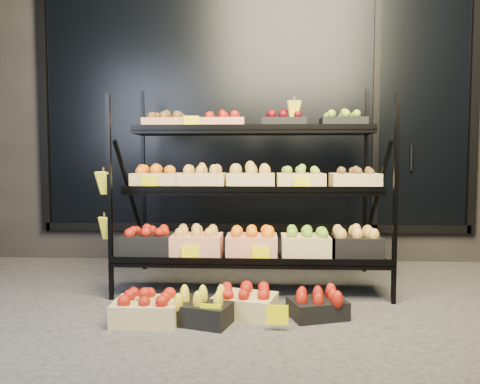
# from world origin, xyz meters

# --- Properties ---
(ground) EXTENTS (24.00, 24.00, 0.00)m
(ground) POSITION_xyz_m (0.00, 0.00, 0.00)
(ground) COLOR #514F4C
(ground) RESTS_ON ground
(building) EXTENTS (6.00, 2.08, 3.50)m
(building) POSITION_xyz_m (0.00, 2.59, 1.75)
(building) COLOR #2D2826
(building) RESTS_ON ground
(display_rack) EXTENTS (2.18, 1.02, 1.66)m
(display_rack) POSITION_xyz_m (-0.01, 0.60, 0.79)
(display_rack) COLOR black
(display_rack) RESTS_ON ground
(tag_floor_a) EXTENTS (0.13, 0.01, 0.12)m
(tag_floor_a) POSITION_xyz_m (-0.23, -0.40, 0.06)
(tag_floor_a) COLOR #F7EF00
(tag_floor_a) RESTS_ON ground
(tag_floor_b) EXTENTS (0.13, 0.01, 0.12)m
(tag_floor_b) POSITION_xyz_m (0.18, -0.40, 0.06)
(tag_floor_b) COLOR #F7EF00
(tag_floor_b) RESTS_ON ground
(floor_crate_left) EXTENTS (0.41, 0.30, 0.20)m
(floor_crate_left) POSITION_xyz_m (-0.65, -0.28, 0.10)
(floor_crate_left) COLOR #DDC37F
(floor_crate_left) RESTS_ON ground
(floor_crate_midleft) EXTENTS (0.46, 0.39, 0.20)m
(floor_crate_midleft) POSITION_xyz_m (-0.30, -0.26, 0.09)
(floor_crate_midleft) COLOR black
(floor_crate_midleft) RESTS_ON ground
(floor_crate_midright) EXTENTS (0.45, 0.38, 0.20)m
(floor_crate_midright) POSITION_xyz_m (-0.03, -0.11, 0.09)
(floor_crate_midright) COLOR #DDC37F
(floor_crate_midright) RESTS_ON ground
(floor_crate_right) EXTENTS (0.41, 0.35, 0.18)m
(floor_crate_right) POSITION_xyz_m (0.45, -0.14, 0.09)
(floor_crate_right) COLOR black
(floor_crate_right) RESTS_ON ground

